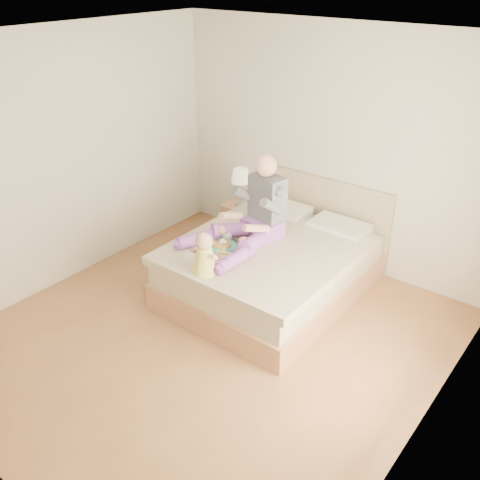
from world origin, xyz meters
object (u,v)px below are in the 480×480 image
Objects in this scene: baby at (205,256)px; bed at (275,264)px; nightstand at (242,222)px; tray at (230,248)px; adult at (253,216)px.

bed is at bearing 76.71° from baby.
bed is at bearing -31.81° from nightstand.
tray is (-0.24, -0.48, 0.32)m from bed.
baby is at bearing -76.38° from adult.
tray is (0.76, -1.18, 0.40)m from nightstand.
bed is 4.46× the size of tray.
bed reaches higher than nightstand.
baby is (0.84, -1.64, 0.53)m from nightstand.
adult is (-0.20, -0.13, 0.56)m from bed.
adult is (0.80, -0.83, 0.63)m from nightstand.
nightstand is 1.20× the size of baby.
nightstand is at bearing 145.06° from bed.
tray is (-0.04, -0.35, -0.24)m from adult.
baby is at bearing -99.76° from bed.
adult is 0.42m from tray.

